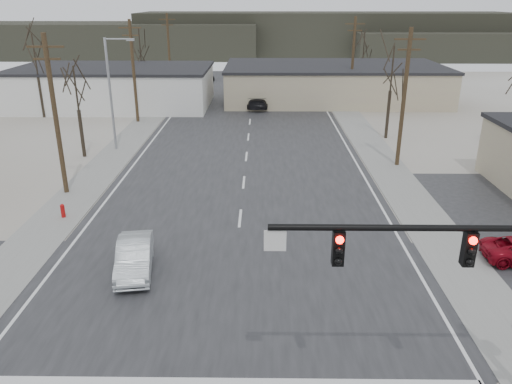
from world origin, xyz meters
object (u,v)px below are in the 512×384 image
traffic_signal_mast (504,279)px  fire_hydrant (63,211)px  car_far_a (258,100)px  sedan_crossing (134,257)px  car_far_b (208,75)px

traffic_signal_mast → fire_hydrant: traffic_signal_mast is taller
traffic_signal_mast → car_far_a: bearing=99.0°
fire_hydrant → sedan_crossing: bearing=-46.8°
sedan_crossing → car_far_a: car_far_a is taller
traffic_signal_mast → sedan_crossing: bearing=146.6°
traffic_signal_mast → car_far_b: (-15.09, 66.21, -3.95)m
traffic_signal_mast → car_far_a: traffic_signal_mast is taller
traffic_signal_mast → car_far_b: traffic_signal_mast is taller
fire_hydrant → traffic_signal_mast: bearing=-38.1°
traffic_signal_mast → car_far_a: (-7.13, 45.22, -3.79)m
traffic_signal_mast → car_far_b: 68.02m
fire_hydrant → car_far_a: bearing=70.5°
car_far_a → fire_hydrant: bearing=72.1°
sedan_crossing → fire_hydrant: bearing=123.9°
sedan_crossing → car_far_b: (-2.59, 57.96, -0.04)m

